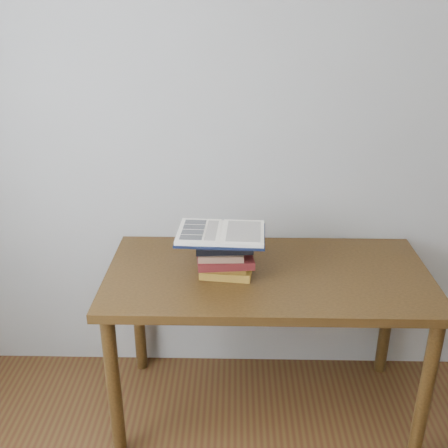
{
  "coord_description": "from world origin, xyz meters",
  "views": [
    {
      "loc": [
        -0.13,
        -0.66,
        1.89
      ],
      "look_at": [
        -0.18,
        1.31,
        1.02
      ],
      "focal_mm": 42.0,
      "sensor_mm": 36.0,
      "label": 1
    }
  ],
  "objects": [
    {
      "name": "desk",
      "position": [
        0.02,
        1.38,
        0.67
      ],
      "size": [
        1.43,
        0.71,
        0.77
      ],
      "color": "#4E3113",
      "rests_on": "ground"
    },
    {
      "name": "open_book",
      "position": [
        -0.19,
        1.35,
        0.97
      ],
      "size": [
        0.38,
        0.28,
        0.03
      ],
      "rotation": [
        0.0,
        0.0,
        -0.05
      ],
      "color": "black",
      "rests_on": "book_stack"
    },
    {
      "name": "book_stack",
      "position": [
        -0.18,
        1.36,
        0.86
      ],
      "size": [
        0.26,
        0.22,
        0.19
      ],
      "color": "#AC7F27",
      "rests_on": "desk"
    },
    {
      "name": "room_shell",
      "position": [
        -0.08,
        0.01,
        1.63
      ],
      "size": [
        3.54,
        3.54,
        2.62
      ],
      "color": "#A9A89F",
      "rests_on": "ground"
    }
  ]
}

